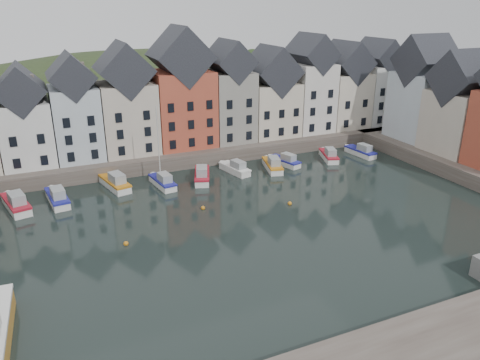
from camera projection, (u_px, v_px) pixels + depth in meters
ground at (264, 231)px, 49.76m from camera, size 260.00×260.00×0.00m
far_quay at (180, 147)px, 74.99m from camera, size 90.00×16.00×2.00m
hillside at (150, 197)px, 103.99m from camera, size 153.60×70.40×64.00m
far_terrace at (202, 99)px, 71.67m from camera, size 72.37×8.16×17.78m
right_terrace at (464, 105)px, 67.07m from camera, size 8.30×24.25×16.36m
mooring_buoys at (211, 217)px, 52.74m from camera, size 20.50×5.50×0.50m
boat_a at (16, 204)px, 54.68m from camera, size 3.53×6.93×2.55m
boat_b at (58, 198)px, 56.44m from camera, size 2.65×6.43×2.40m
boat_c at (115, 183)px, 60.95m from camera, size 3.37×6.77×2.49m
boat_d at (163, 181)px, 61.53m from camera, size 2.52×5.89×10.90m
boat_e at (202, 175)px, 63.62m from camera, size 3.97×6.53×2.40m
boat_f at (235, 169)px, 66.46m from camera, size 2.95×5.84×2.15m
boat_g at (273, 165)px, 67.66m from camera, size 3.30×6.31×2.32m
boat_h at (285, 161)px, 69.59m from camera, size 3.15×5.67×2.08m
boat_i at (329, 156)px, 71.99m from camera, size 3.50×5.95×2.18m
boat_j at (361, 152)px, 73.90m from camera, size 2.29×5.83×2.18m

